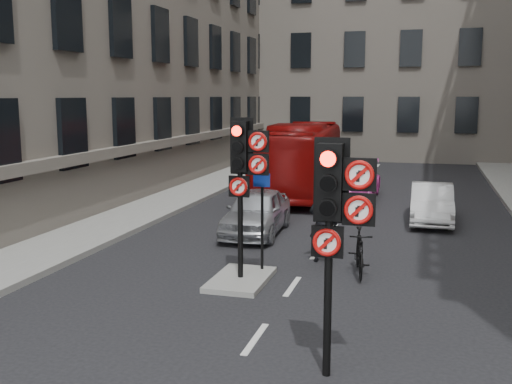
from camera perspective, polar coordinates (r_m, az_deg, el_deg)
The scene contains 12 objects.
pavement_left at distance 22.19m, azimuth -10.95°, elevation -1.61°, with size 3.00×50.00×0.16m, color gray.
centre_island at distance 13.66m, azimuth -1.48°, elevation -8.32°, with size 1.20×2.00×0.12m, color gray.
building_far at distance 45.89m, azimuth 12.86°, elevation 16.25°, with size 30.00×14.00×20.00m, color #686058.
signal_near at distance 8.66m, azimuth 7.58°, elevation -1.45°, with size 0.91×0.40×3.58m.
signal_far at distance 13.08m, azimuth -1.18°, elevation 2.74°, with size 0.91×0.40×3.58m.
car_silver at distance 18.18m, azimuth 0.04°, elevation -1.88°, with size 1.61×4.01×1.37m, color #A8AAAF.
car_white at distance 20.71m, azimuth 16.40°, elevation -1.03°, with size 1.34×3.83×1.26m, color silver.
car_pink at distance 24.36m, azimuth 8.99°, elevation 1.01°, with size 2.12×5.21×1.51m, color #D43EA3.
bus_red at distance 26.22m, azimuth 4.33°, elevation 3.28°, with size 2.50×10.67×2.97m, color maroon.
motorcycle at distance 14.30m, azimuth 9.82°, elevation -5.65°, with size 0.51×1.79×1.08m, color black.
motorcyclist at distance 15.10m, azimuth 6.42°, elevation -3.02°, with size 0.72×0.47×1.98m, color black.
info_sign at distance 13.89m, azimuth 0.57°, elevation -1.50°, with size 0.39×0.12×2.28m.
Camera 1 is at (2.69, -7.44, 4.17)m, focal length 42.00 mm.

